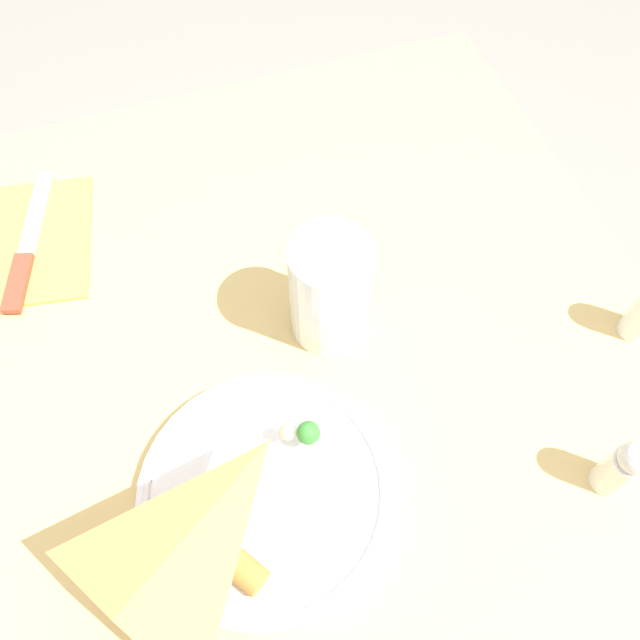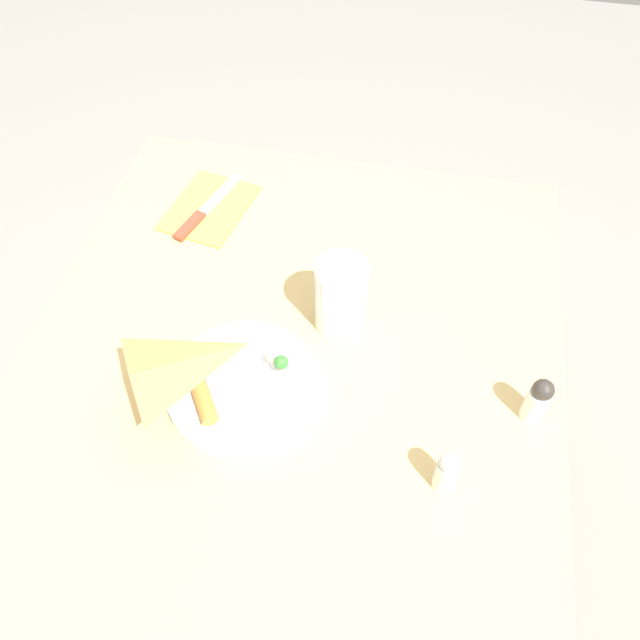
{
  "view_description": "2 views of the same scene",
  "coord_description": "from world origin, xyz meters",
  "px_view_note": "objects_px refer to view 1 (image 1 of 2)",
  "views": [
    {
      "loc": [
        -0.22,
        0.05,
        1.32
      ],
      "look_at": [
        0.06,
        -0.04,
        0.82
      ],
      "focal_mm": 35.0,
      "sensor_mm": 36.0,
      "label": 1
    },
    {
      "loc": [
        -0.51,
        -0.15,
        1.54
      ],
      "look_at": [
        0.02,
        -0.04,
        0.85
      ],
      "focal_mm": 35.0,
      "sensor_mm": 36.0,
      "label": 2
    }
  ],
  "objects_px": {
    "dining_table": "(300,454)",
    "butter_knife": "(27,245)",
    "milk_glass": "(330,292)",
    "napkin_folded": "(31,241)",
    "plate_pizza": "(267,488)",
    "salt_shaker": "(623,468)"
  },
  "relations": [
    {
      "from": "butter_knife",
      "to": "milk_glass",
      "type": "bearing_deg",
      "value": -108.63
    },
    {
      "from": "dining_table",
      "to": "salt_shaker",
      "type": "distance_m",
      "value": 0.33
    },
    {
      "from": "dining_table",
      "to": "plate_pizza",
      "type": "bearing_deg",
      "value": 144.26
    },
    {
      "from": "salt_shaker",
      "to": "napkin_folded",
      "type": "bearing_deg",
      "value": 45.92
    },
    {
      "from": "napkin_folded",
      "to": "salt_shaker",
      "type": "height_order",
      "value": "salt_shaker"
    },
    {
      "from": "plate_pizza",
      "to": "napkin_folded",
      "type": "xyz_separation_m",
      "value": [
        0.35,
        0.17,
        -0.01
      ]
    },
    {
      "from": "dining_table",
      "to": "salt_shaker",
      "type": "bearing_deg",
      "value": -122.67
    },
    {
      "from": "dining_table",
      "to": "napkin_folded",
      "type": "relative_size",
      "value": 4.9
    },
    {
      "from": "milk_glass",
      "to": "napkin_folded",
      "type": "relative_size",
      "value": 0.65
    },
    {
      "from": "milk_glass",
      "to": "butter_knife",
      "type": "height_order",
      "value": "milk_glass"
    },
    {
      "from": "milk_glass",
      "to": "napkin_folded",
      "type": "xyz_separation_m",
      "value": [
        0.21,
        0.28,
        -0.06
      ]
    },
    {
      "from": "napkin_folded",
      "to": "salt_shaker",
      "type": "distance_m",
      "value": 0.64
    },
    {
      "from": "napkin_folded",
      "to": "plate_pizza",
      "type": "bearing_deg",
      "value": -154.49
    },
    {
      "from": "dining_table",
      "to": "butter_knife",
      "type": "relative_size",
      "value": 4.86
    },
    {
      "from": "plate_pizza",
      "to": "salt_shaker",
      "type": "height_order",
      "value": "salt_shaker"
    },
    {
      "from": "milk_glass",
      "to": "salt_shaker",
      "type": "bearing_deg",
      "value": -142.73
    },
    {
      "from": "plate_pizza",
      "to": "butter_knife",
      "type": "bearing_deg",
      "value": 26.5
    },
    {
      "from": "plate_pizza",
      "to": "napkin_folded",
      "type": "height_order",
      "value": "plate_pizza"
    },
    {
      "from": "milk_glass",
      "to": "napkin_folded",
      "type": "height_order",
      "value": "milk_glass"
    },
    {
      "from": "napkin_folded",
      "to": "milk_glass",
      "type": "bearing_deg",
      "value": -126.76
    },
    {
      "from": "dining_table",
      "to": "butter_knife",
      "type": "distance_m",
      "value": 0.38
    },
    {
      "from": "dining_table",
      "to": "milk_glass",
      "type": "distance_m",
      "value": 0.21
    }
  ]
}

